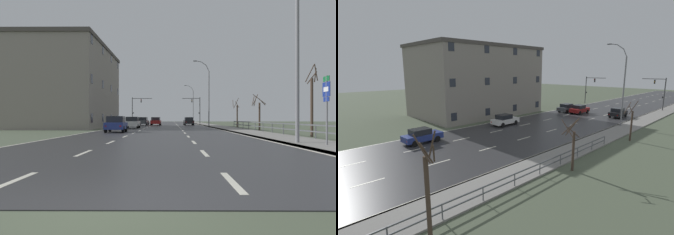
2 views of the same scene
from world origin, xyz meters
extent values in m
cube|color=#4C5642|center=(0.00, 48.00, -0.06)|extent=(160.00, 160.00, 0.12)
cube|color=#303033|center=(0.00, 60.00, 0.01)|extent=(14.00, 120.00, 0.02)
cube|color=beige|center=(-2.33, 2.00, 0.02)|extent=(0.16, 2.20, 0.01)
cube|color=beige|center=(-2.33, 7.40, 0.02)|extent=(0.16, 2.20, 0.01)
cube|color=beige|center=(-2.33, 12.80, 0.02)|extent=(0.16, 2.20, 0.01)
cube|color=beige|center=(-2.33, 18.20, 0.02)|extent=(0.16, 2.20, 0.01)
cube|color=beige|center=(-2.33, 23.60, 0.02)|extent=(0.16, 2.20, 0.01)
cube|color=beige|center=(-2.33, 29.00, 0.02)|extent=(0.16, 2.20, 0.01)
cube|color=beige|center=(-2.33, 34.40, 0.02)|extent=(0.16, 2.20, 0.01)
cube|color=beige|center=(-2.33, 39.80, 0.02)|extent=(0.16, 2.20, 0.01)
cube|color=beige|center=(-2.33, 45.20, 0.02)|extent=(0.16, 2.20, 0.01)
cube|color=beige|center=(-2.33, 50.60, 0.02)|extent=(0.16, 2.20, 0.01)
cube|color=beige|center=(-2.33, 56.00, 0.02)|extent=(0.16, 2.20, 0.01)
cube|color=beige|center=(-2.33, 61.40, 0.02)|extent=(0.16, 2.20, 0.01)
cube|color=beige|center=(-2.33, 66.80, 0.02)|extent=(0.16, 2.20, 0.01)
cube|color=beige|center=(-2.33, 72.20, 0.02)|extent=(0.16, 2.20, 0.01)
cube|color=beige|center=(-2.33, 77.60, 0.02)|extent=(0.16, 2.20, 0.01)
cube|color=beige|center=(-2.33, 83.00, 0.02)|extent=(0.16, 2.20, 0.01)
cube|color=beige|center=(-2.33, 88.40, 0.02)|extent=(0.16, 2.20, 0.01)
cube|color=beige|center=(-2.33, 93.80, 0.02)|extent=(0.16, 2.20, 0.01)
cube|color=beige|center=(-2.33, 99.20, 0.02)|extent=(0.16, 2.20, 0.01)
cube|color=beige|center=(-2.33, 104.60, 0.02)|extent=(0.16, 2.20, 0.01)
cube|color=beige|center=(-2.33, 110.00, 0.02)|extent=(0.16, 2.20, 0.01)
cube|color=beige|center=(-2.33, 115.40, 0.02)|extent=(0.16, 2.20, 0.01)
cube|color=beige|center=(2.33, 2.00, 0.02)|extent=(0.16, 2.20, 0.01)
cube|color=beige|center=(2.33, 7.40, 0.02)|extent=(0.16, 2.20, 0.01)
cube|color=beige|center=(2.33, 12.80, 0.02)|extent=(0.16, 2.20, 0.01)
cube|color=beige|center=(2.33, 18.20, 0.02)|extent=(0.16, 2.20, 0.01)
cube|color=beige|center=(2.33, 23.60, 0.02)|extent=(0.16, 2.20, 0.01)
cube|color=beige|center=(2.33, 29.00, 0.02)|extent=(0.16, 2.20, 0.01)
cube|color=beige|center=(2.33, 34.40, 0.02)|extent=(0.16, 2.20, 0.01)
cube|color=beige|center=(2.33, 39.80, 0.02)|extent=(0.16, 2.20, 0.01)
cube|color=beige|center=(2.33, 45.20, 0.02)|extent=(0.16, 2.20, 0.01)
cube|color=beige|center=(2.33, 50.60, 0.02)|extent=(0.16, 2.20, 0.01)
cube|color=beige|center=(2.33, 56.00, 0.02)|extent=(0.16, 2.20, 0.01)
cube|color=beige|center=(2.33, 61.40, 0.02)|extent=(0.16, 2.20, 0.01)
cube|color=beige|center=(2.33, 66.80, 0.02)|extent=(0.16, 2.20, 0.01)
cube|color=beige|center=(2.33, 72.20, 0.02)|extent=(0.16, 2.20, 0.01)
cube|color=beige|center=(2.33, 77.60, 0.02)|extent=(0.16, 2.20, 0.01)
cube|color=beige|center=(2.33, 83.00, 0.02)|extent=(0.16, 2.20, 0.01)
cube|color=beige|center=(2.33, 88.40, 0.02)|extent=(0.16, 2.20, 0.01)
cube|color=beige|center=(2.33, 93.80, 0.02)|extent=(0.16, 2.20, 0.01)
cube|color=beige|center=(2.33, 99.20, 0.02)|extent=(0.16, 2.20, 0.01)
cube|color=beige|center=(2.33, 104.60, 0.02)|extent=(0.16, 2.20, 0.01)
cube|color=beige|center=(2.33, 110.00, 0.02)|extent=(0.16, 2.20, 0.01)
cube|color=beige|center=(2.33, 115.40, 0.02)|extent=(0.16, 2.20, 0.01)
cube|color=beige|center=(6.85, 60.00, 0.02)|extent=(0.16, 120.00, 0.01)
cube|color=beige|center=(-6.85, 60.00, 0.02)|extent=(0.16, 120.00, 0.01)
cube|color=gray|center=(8.50, 60.00, 0.06)|extent=(3.00, 120.00, 0.12)
cube|color=slate|center=(7.08, 60.00, 0.06)|extent=(0.16, 120.00, 0.12)
cube|color=#515459|center=(9.85, 22.38, 0.95)|extent=(0.06, 32.22, 0.08)
cube|color=#515459|center=(9.85, 22.38, 0.55)|extent=(0.06, 32.22, 0.08)
cylinder|color=#515459|center=(9.85, 14.32, 0.50)|extent=(0.07, 0.07, 1.00)
cylinder|color=#515459|center=(9.85, 17.01, 0.50)|extent=(0.07, 0.07, 1.00)
cylinder|color=#515459|center=(9.85, 19.69, 0.50)|extent=(0.07, 0.07, 1.00)
cylinder|color=#515459|center=(9.85, 22.38, 0.50)|extent=(0.07, 0.07, 1.00)
cylinder|color=#515459|center=(9.85, 25.06, 0.50)|extent=(0.07, 0.07, 1.00)
cylinder|color=#515459|center=(9.85, 27.75, 0.50)|extent=(0.07, 0.07, 1.00)
cylinder|color=#515459|center=(9.85, 30.43, 0.50)|extent=(0.07, 0.07, 1.00)
cylinder|color=#515459|center=(9.85, 33.12, 0.50)|extent=(0.07, 0.07, 1.00)
cylinder|color=#515459|center=(9.85, 35.80, 0.50)|extent=(0.07, 0.07, 1.00)
cylinder|color=#515459|center=(9.85, 38.49, 0.50)|extent=(0.07, 0.07, 1.00)
cylinder|color=slate|center=(7.60, 11.53, 4.60)|extent=(0.20, 0.20, 9.20)
cylinder|color=slate|center=(7.60, 48.52, 4.74)|extent=(0.20, 0.20, 9.47)
cylinder|color=slate|center=(7.37, 48.52, 9.96)|extent=(0.55, 0.11, 1.02)
cylinder|color=slate|center=(6.70, 48.52, 10.76)|extent=(0.94, 0.11, 0.71)
cylinder|color=slate|center=(5.73, 48.52, 11.16)|extent=(1.08, 0.11, 0.30)
cube|color=#333335|center=(5.20, 48.52, 11.20)|extent=(0.56, 0.24, 0.12)
cylinder|color=slate|center=(7.60, 85.51, 4.64)|extent=(0.20, 0.20, 9.27)
cylinder|color=slate|center=(7.38, 85.51, 9.74)|extent=(0.53, 0.11, 0.97)
cylinder|color=slate|center=(6.75, 85.51, 10.49)|extent=(0.90, 0.11, 0.68)
cylinder|color=slate|center=(5.83, 85.51, 10.88)|extent=(1.03, 0.11, 0.29)
cube|color=#333335|center=(5.32, 85.51, 10.91)|extent=(0.56, 0.24, 0.12)
cylinder|color=slate|center=(8.40, 10.09, 1.69)|extent=(0.09, 0.09, 3.39)
cube|color=#146633|center=(8.38, 10.09, 3.24)|extent=(0.03, 0.56, 0.24)
cube|color=navy|center=(8.38, 10.09, 2.74)|extent=(0.03, 0.68, 0.68)
cube|color=white|center=(8.36, 10.09, 2.74)|extent=(0.01, 0.44, 0.22)
cube|color=navy|center=(8.38, 10.09, 2.27)|extent=(0.03, 0.52, 0.22)
cylinder|color=#38383A|center=(7.90, 68.03, 3.14)|extent=(0.18, 0.18, 6.29)
cylinder|color=#38383A|center=(5.83, 68.03, 6.04)|extent=(4.14, 0.12, 0.12)
cube|color=black|center=(6.04, 68.03, 5.49)|extent=(0.20, 0.28, 0.80)
sphere|color=#2D2D2D|center=(6.04, 67.88, 5.75)|extent=(0.14, 0.14, 0.14)
sphere|color=#F2AD19|center=(6.04, 67.88, 5.49)|extent=(0.14, 0.14, 0.14)
sphere|color=#2D2D2D|center=(6.04, 67.88, 5.23)|extent=(0.14, 0.14, 0.14)
cube|color=black|center=(7.68, 67.98, 2.60)|extent=(0.18, 0.12, 0.32)
cylinder|color=#38383A|center=(-7.90, 67.35, 3.12)|extent=(0.18, 0.18, 6.23)
cylinder|color=#38383A|center=(-5.61, 67.35, 5.98)|extent=(4.57, 0.12, 0.12)
cube|color=black|center=(-5.84, 67.35, 5.43)|extent=(0.20, 0.28, 0.80)
sphere|color=red|center=(-5.84, 67.20, 5.69)|extent=(0.14, 0.14, 0.14)
sphere|color=#2D2D2D|center=(-5.84, 67.20, 5.43)|extent=(0.14, 0.14, 0.14)
sphere|color=#2D2D2D|center=(-5.84, 67.20, 5.17)|extent=(0.14, 0.14, 0.14)
cube|color=black|center=(-7.68, 67.30, 2.60)|extent=(0.18, 0.12, 0.32)
cube|color=silver|center=(-4.18, 37.66, 0.65)|extent=(1.77, 4.10, 0.64)
cube|color=black|center=(-4.18, 37.41, 1.27)|extent=(1.56, 2.00, 0.60)
cube|color=slate|center=(-4.18, 38.36, 1.25)|extent=(1.40, 0.08, 0.51)
cylinder|color=black|center=(-3.37, 38.93, 0.33)|extent=(0.22, 0.66, 0.66)
cylinder|color=black|center=(-4.99, 38.93, 0.33)|extent=(0.22, 0.66, 0.66)
cylinder|color=black|center=(-3.37, 36.39, 0.33)|extent=(0.22, 0.66, 0.66)
cylinder|color=black|center=(-4.99, 36.39, 0.33)|extent=(0.22, 0.66, 0.66)
cube|color=red|center=(-4.84, 35.63, 0.65)|extent=(0.16, 0.04, 0.14)
cube|color=red|center=(-3.52, 35.63, 0.65)|extent=(0.16, 0.04, 0.14)
cube|color=maroon|center=(-1.76, 54.00, 0.65)|extent=(1.88, 4.15, 0.64)
cube|color=black|center=(-1.77, 53.75, 1.27)|extent=(1.62, 2.05, 0.60)
cube|color=slate|center=(-1.74, 54.70, 1.25)|extent=(1.41, 0.12, 0.51)
cylinder|color=black|center=(-0.91, 55.24, 0.33)|extent=(0.24, 0.67, 0.66)
cylinder|color=black|center=(-2.53, 55.29, 0.33)|extent=(0.24, 0.67, 0.66)
cylinder|color=black|center=(-0.99, 52.70, 0.33)|extent=(0.24, 0.67, 0.66)
cylinder|color=black|center=(-2.61, 52.75, 0.33)|extent=(0.24, 0.67, 0.66)
cube|color=red|center=(-2.48, 51.99, 0.65)|extent=(0.16, 0.04, 0.14)
cube|color=red|center=(-1.16, 51.95, 0.65)|extent=(0.16, 0.04, 0.14)
cube|color=navy|center=(-4.24, 25.36, 0.65)|extent=(1.90, 4.16, 0.64)
cube|color=black|center=(-4.23, 25.11, 1.27)|extent=(1.63, 2.05, 0.60)
cube|color=slate|center=(-4.26, 26.05, 1.25)|extent=(1.41, 0.13, 0.51)
cylinder|color=black|center=(-3.47, 26.65, 0.33)|extent=(0.24, 0.67, 0.66)
cylinder|color=black|center=(-5.09, 26.60, 0.33)|extent=(0.24, 0.67, 0.66)
cylinder|color=black|center=(-3.39, 24.11, 0.33)|extent=(0.24, 0.67, 0.66)
cylinder|color=black|center=(-5.01, 24.06, 0.33)|extent=(0.24, 0.67, 0.66)
cube|color=red|center=(-4.83, 23.30, 0.65)|extent=(0.16, 0.05, 0.14)
cube|color=red|center=(-3.51, 23.35, 0.65)|extent=(0.16, 0.05, 0.14)
cube|color=#474C51|center=(-4.16, 53.69, 0.65)|extent=(1.98, 4.19, 0.64)
cube|color=black|center=(-4.17, 53.44, 1.27)|extent=(1.67, 2.08, 0.60)
cube|color=slate|center=(-4.12, 54.39, 1.25)|extent=(1.41, 0.16, 0.51)
cylinder|color=black|center=(-3.28, 54.91, 0.33)|extent=(0.26, 0.67, 0.66)
cylinder|color=black|center=(-4.90, 55.00, 0.33)|extent=(0.26, 0.67, 0.66)
cylinder|color=black|center=(-3.42, 52.38, 0.33)|extent=(0.26, 0.67, 0.66)
cylinder|color=black|center=(-5.04, 52.47, 0.33)|extent=(0.26, 0.67, 0.66)
cube|color=red|center=(-4.93, 51.70, 0.65)|extent=(0.16, 0.05, 0.14)
cube|color=red|center=(-3.61, 51.63, 0.65)|extent=(0.16, 0.05, 0.14)
cube|color=black|center=(4.52, 55.33, 0.65)|extent=(1.90, 4.16, 0.64)
cube|color=black|center=(4.53, 55.08, 1.27)|extent=(1.63, 2.05, 0.60)
cube|color=slate|center=(4.50, 56.03, 1.25)|extent=(1.41, 0.13, 0.51)
cylinder|color=black|center=(5.29, 56.63, 0.33)|extent=(0.24, 0.67, 0.66)
cylinder|color=black|center=(3.67, 56.58, 0.33)|extent=(0.24, 0.67, 0.66)
cylinder|color=black|center=(5.37, 54.09, 0.33)|extent=(0.24, 0.67, 0.66)
cylinder|color=black|center=(3.75, 54.04, 0.33)|extent=(0.24, 0.67, 0.66)
cube|color=red|center=(3.93, 53.28, 0.65)|extent=(0.16, 0.05, 0.14)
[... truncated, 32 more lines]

